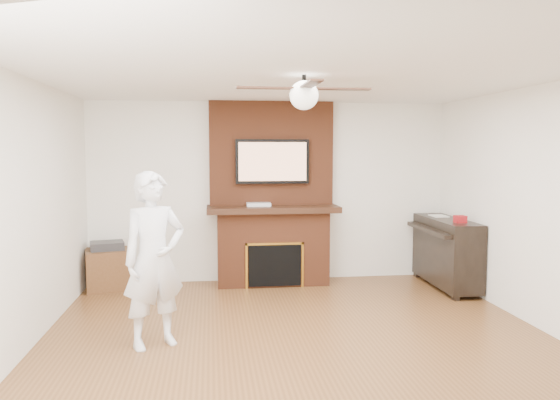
{
  "coord_description": "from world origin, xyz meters",
  "views": [
    {
      "loc": [
        -0.84,
        -4.85,
        1.83
      ],
      "look_at": [
        -0.1,
        0.9,
        1.3
      ],
      "focal_mm": 35.0,
      "sensor_mm": 36.0,
      "label": 1
    }
  ],
  "objects": [
    {
      "name": "room_shell",
      "position": [
        0.0,
        0.0,
        1.25
      ],
      "size": [
        5.36,
        5.86,
        2.86
      ],
      "color": "brown",
      "rests_on": "ground"
    },
    {
      "name": "fireplace",
      "position": [
        0.0,
        2.55,
        1.0
      ],
      "size": [
        1.78,
        0.64,
        2.5
      ],
      "color": "brown",
      "rests_on": "ground"
    },
    {
      "name": "tv",
      "position": [
        0.0,
        2.5,
        1.68
      ],
      "size": [
        1.0,
        0.08,
        0.6
      ],
      "color": "black",
      "rests_on": "fireplace"
    },
    {
      "name": "ceiling_fan",
      "position": [
        -0.0,
        0.0,
        2.33
      ],
      "size": [
        1.21,
        1.21,
        0.31
      ],
      "color": "black",
      "rests_on": "room_shell"
    },
    {
      "name": "person",
      "position": [
        -1.36,
        0.24,
        0.82
      ],
      "size": [
        0.72,
        0.64,
        1.64
      ],
      "primitive_type": "imported",
      "rotation": [
        0.0,
        0.0,
        0.49
      ],
      "color": "white",
      "rests_on": "ground"
    },
    {
      "name": "side_table",
      "position": [
        -2.2,
        2.48,
        0.29
      ],
      "size": [
        0.66,
        0.66,
        0.63
      ],
      "rotation": [
        0.0,
        0.0,
        0.24
      ],
      "color": "#502F16",
      "rests_on": "ground"
    },
    {
      "name": "piano",
      "position": [
        2.28,
        2.0,
        0.49
      ],
      "size": [
        0.54,
        1.42,
        1.01
      ],
      "rotation": [
        0.0,
        0.0,
        -0.02
      ],
      "color": "black",
      "rests_on": "ground"
    },
    {
      "name": "cable_box",
      "position": [
        -0.19,
        2.45,
        1.1
      ],
      "size": [
        0.32,
        0.18,
        0.05
      ],
      "primitive_type": "cube",
      "rotation": [
        0.0,
        0.0,
        0.0
      ],
      "color": "silver",
      "rests_on": "fireplace"
    },
    {
      "name": "candle_orange",
      "position": [
        -0.23,
        2.31,
        0.06
      ],
      "size": [
        0.07,
        0.07,
        0.13
      ],
      "primitive_type": "cylinder",
      "color": "gold",
      "rests_on": "ground"
    },
    {
      "name": "candle_green",
      "position": [
        -0.09,
        2.35,
        0.04
      ],
      "size": [
        0.06,
        0.06,
        0.09
      ],
      "primitive_type": "cylinder",
      "color": "#4C8E39",
      "rests_on": "ground"
    },
    {
      "name": "candle_cream",
      "position": [
        0.19,
        2.35,
        0.05
      ],
      "size": [
        0.08,
        0.08,
        0.11
      ],
      "primitive_type": "cylinder",
      "color": "beige",
      "rests_on": "ground"
    }
  ]
}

